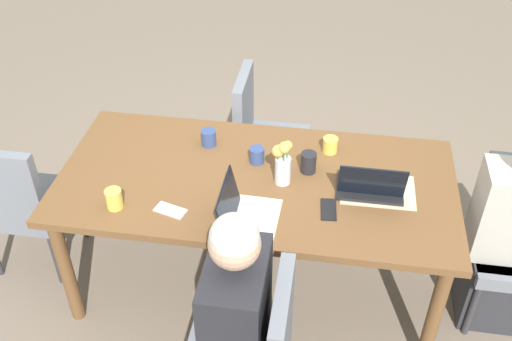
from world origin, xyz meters
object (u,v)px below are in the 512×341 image
Objects in this scene: person_near_left_near at (237,335)px; coffee_mug_centre_right at (257,155)px; phone_black at (329,209)px; laptop_head_right_left_mid at (370,186)px; laptop_near_left_near at (242,217)px; dining_table at (256,190)px; chair_far_left_far at (262,133)px; coffee_mug_near_right at (330,145)px; coffee_mug_far_left at (114,199)px; flower_vase at (282,160)px; coffee_mug_near_left at (308,162)px; chair_head_left_right_near at (20,199)px; phone_silver at (170,210)px; coffee_mug_centre_left at (209,138)px; person_head_right_left_mid at (509,239)px.

person_near_left_near is 14.08× the size of coffee_mug_centre_right.
person_near_left_near is at bearing 146.28° from phone_black.
laptop_head_right_left_mid is 1.00× the size of laptop_near_left_near.
chair_far_left_far is at bearing 96.16° from dining_table.
coffee_mug_near_right is at bearing 60.06° from laptop_near_left_near.
coffee_mug_near_right is (0.35, 0.29, 0.12)m from dining_table.
coffee_mug_centre_right is at bearing 93.63° from person_near_left_near.
person_near_left_near is 12.07× the size of coffee_mug_far_left.
coffee_mug_near_left is at bearing 41.52° from flower_vase.
chair_head_left_right_near is 1.35m from laptop_near_left_near.
chair_far_left_far is 10.60× the size of coffee_mug_centre_right.
person_near_left_near is (0.04, -0.78, -0.15)m from dining_table.
phone_silver is (-0.49, -0.30, -0.13)m from flower_vase.
coffee_mug_centre_right is (-0.37, -0.15, 0.00)m from coffee_mug_near_right.
flower_vase is 2.51× the size of coffee_mug_far_left.
coffee_mug_centre_left is (-0.55, 0.15, -0.01)m from coffee_mug_near_left.
chair_head_left_right_near is 9.09× the size of coffee_mug_far_left.
laptop_head_right_left_mid is at bearing -178.06° from person_head_right_left_mid.
laptop_near_left_near is at bearing -169.97° from phone_silver.
coffee_mug_near_left is (-0.31, 0.13, 0.01)m from laptop_head_right_left_mid.
coffee_mug_near_right is at bearing 39.18° from dining_table.
person_head_right_left_mid reaches higher than coffee_mug_near_left.
flower_vase is at bearing -74.56° from chair_far_left_far.
laptop_near_left_near is at bearing -64.16° from coffee_mug_centre_left.
person_head_right_left_mid is at bearing -0.08° from dining_table.
person_near_left_near is 7.97× the size of phone_black.
flower_vase is at bearing -138.48° from coffee_mug_near_left.
chair_head_left_right_near is 1.00m from phone_silver.
coffee_mug_far_left is at bearing 93.19° from phone_black.
laptop_near_left_near reaches higher than phone_black.
coffee_mug_centre_right is at bearing 46.36° from phone_black.
coffee_mug_near_left is at bearing -63.31° from chair_far_left_far.
coffee_mug_far_left is (-0.67, 0.46, 0.28)m from person_near_left_near.
dining_table is 2.21× the size of chair_head_left_right_near.
laptop_near_left_near is 0.66m from coffee_mug_centre_left.
chair_far_left_far is 0.70m from coffee_mug_centre_right.
laptop_head_right_left_mid is 3.84× the size of coffee_mug_near_right.
phone_silver is at bearing 2.49° from coffee_mug_far_left.
chair_head_left_right_near is 1.48m from flower_vase.
laptop_near_left_near is (-0.01, -0.34, 0.12)m from dining_table.
laptop_head_right_left_mid is (-0.72, -0.02, 0.27)m from person_head_right_left_mid.
phone_black is (-0.19, -0.16, -0.04)m from laptop_head_right_left_mid.
dining_table is at bearing -158.35° from coffee_mug_near_left.
chair_head_left_right_near reaches higher than coffee_mug_near_left.
chair_head_left_right_near is at bearing -177.00° from dining_table.
person_head_right_left_mid is (1.28, -0.00, -0.15)m from dining_table.
dining_table is at bearing 177.34° from laptop_head_right_left_mid.
laptop_near_left_near is at bearing 108.11° from phone_black.
phone_silver is (-0.06, -0.55, -0.04)m from coffee_mug_centre_left.
phone_silver is at bearing -104.48° from chair_far_left_far.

